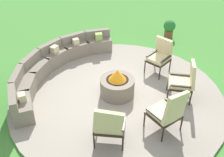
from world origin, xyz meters
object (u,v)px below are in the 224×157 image
at_px(curved_stone_bench, 55,65).
at_px(lounge_chair_front_right, 168,111).
at_px(lounge_chair_front_left, 109,124).
at_px(potted_plant_1, 169,28).
at_px(lounge_chair_back_right, 160,55).
at_px(fire_pit, 117,85).
at_px(lounge_chair_back_left, 184,80).

xyz_separation_m(curved_stone_bench, lounge_chair_front_right, (0.54, -3.55, 0.28)).
bearing_deg(curved_stone_bench, lounge_chair_front_left, -101.40).
relative_size(lounge_chair_front_right, potted_plant_1, 1.74).
bearing_deg(potted_plant_1, curved_stone_bench, 171.16).
bearing_deg(lounge_chair_back_right, lounge_chair_front_left, 104.03).
bearing_deg(fire_pit, curved_stone_bench, 108.98).
distance_m(lounge_chair_back_left, potted_plant_1, 3.62).
distance_m(lounge_chair_front_left, lounge_chair_back_right, 3.08).
relative_size(lounge_chair_back_left, lounge_chair_back_right, 1.05).
height_order(lounge_chair_back_left, lounge_chair_back_right, lounge_chair_back_left).
height_order(curved_stone_bench, lounge_chair_front_left, lounge_chair_front_left).
bearing_deg(potted_plant_1, lounge_chair_front_right, -143.51).
xyz_separation_m(lounge_chair_front_right, lounge_chair_back_left, (1.21, 0.43, -0.02)).
xyz_separation_m(lounge_chair_back_left, lounge_chair_back_right, (0.54, 1.18, -0.01)).
xyz_separation_m(lounge_chair_front_left, lounge_chair_front_right, (1.14, -0.58, 0.01)).
height_order(fire_pit, potted_plant_1, fire_pit).
relative_size(lounge_chair_front_right, lounge_chair_back_left, 1.06).
bearing_deg(potted_plant_1, lounge_chair_back_right, -149.38).
bearing_deg(curved_stone_bench, lounge_chair_front_right, -81.29).
xyz_separation_m(fire_pit, lounge_chair_back_right, (1.65, -0.04, 0.25)).
bearing_deg(lounge_chair_back_left, lounge_chair_front_left, 139.19).
height_order(fire_pit, curved_stone_bench, fire_pit).
distance_m(fire_pit, curved_stone_bench, 2.01).
distance_m(curved_stone_bench, lounge_chair_front_right, 3.61).
xyz_separation_m(lounge_chair_front_left, potted_plant_1, (5.02, 2.29, -0.24)).
xyz_separation_m(lounge_chair_front_left, lounge_chair_back_right, (2.90, 1.03, -0.01)).
bearing_deg(potted_plant_1, fire_pit, -162.18).
bearing_deg(lounge_chair_back_left, curved_stone_bench, 82.26).
height_order(lounge_chair_front_right, lounge_chair_back_left, lounge_chair_front_right).
relative_size(curved_stone_bench, lounge_chair_front_left, 3.83).
relative_size(fire_pit, lounge_chair_back_right, 0.86).
relative_size(fire_pit, potted_plant_1, 1.34).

